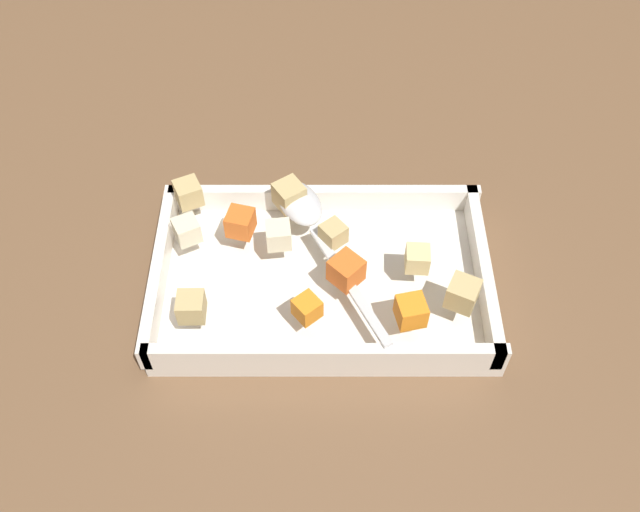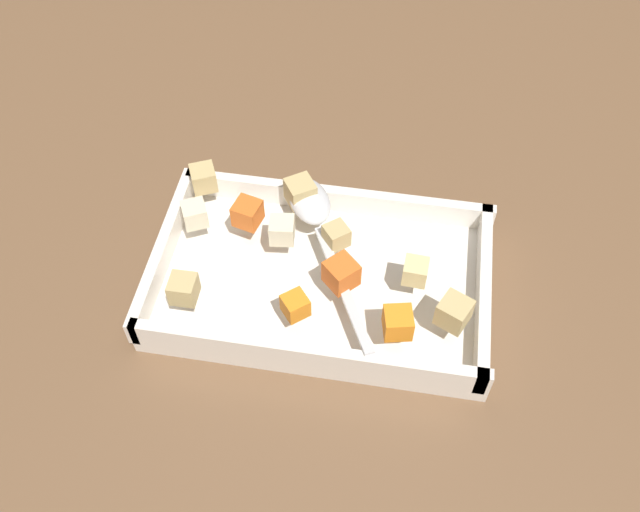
# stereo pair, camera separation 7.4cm
# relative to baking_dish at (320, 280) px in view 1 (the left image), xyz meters

# --- Properties ---
(ground_plane) EXTENTS (4.00, 4.00, 0.00)m
(ground_plane) POSITION_rel_baking_dish_xyz_m (0.00, 0.02, -0.01)
(ground_plane) COLOR brown
(baking_dish) EXTENTS (0.36, 0.22, 0.05)m
(baking_dish) POSITION_rel_baking_dish_xyz_m (0.00, 0.00, 0.00)
(baking_dish) COLOR white
(baking_dish) RESTS_ON ground_plane
(carrot_chunk_mid_right) EXTENTS (0.03, 0.03, 0.03)m
(carrot_chunk_mid_right) POSITION_rel_baking_dish_xyz_m (-0.09, 0.04, 0.05)
(carrot_chunk_mid_right) COLOR orange
(carrot_chunk_mid_right) RESTS_ON baking_dish
(carrot_chunk_corner_se) EXTENTS (0.04, 0.04, 0.03)m
(carrot_chunk_corner_se) POSITION_rel_baking_dish_xyz_m (0.03, -0.02, 0.05)
(carrot_chunk_corner_se) COLOR orange
(carrot_chunk_corner_se) RESTS_ON baking_dish
(carrot_chunk_heap_top) EXTENTS (0.03, 0.03, 0.03)m
(carrot_chunk_heap_top) POSITION_rel_baking_dish_xyz_m (0.09, -0.07, 0.05)
(carrot_chunk_heap_top) COLOR orange
(carrot_chunk_heap_top) RESTS_ON baking_dish
(carrot_chunk_under_handle) EXTENTS (0.03, 0.03, 0.02)m
(carrot_chunk_under_handle) POSITION_rel_baking_dish_xyz_m (-0.01, -0.07, 0.04)
(carrot_chunk_under_handle) COLOR orange
(carrot_chunk_under_handle) RESTS_ON baking_dish
(potato_chunk_near_left) EXTENTS (0.04, 0.04, 0.03)m
(potato_chunk_near_left) POSITION_rel_baking_dish_xyz_m (-0.04, 0.08, 0.05)
(potato_chunk_near_left) COLOR tan
(potato_chunk_near_left) RESTS_ON baking_dish
(potato_chunk_near_right) EXTENTS (0.04, 0.04, 0.03)m
(potato_chunk_near_right) POSITION_rel_baking_dish_xyz_m (0.14, -0.05, 0.05)
(potato_chunk_near_right) COLOR tan
(potato_chunk_near_right) RESTS_ON baking_dish
(potato_chunk_corner_sw) EXTENTS (0.03, 0.03, 0.03)m
(potato_chunk_corner_sw) POSITION_rel_baking_dish_xyz_m (-0.05, 0.03, 0.05)
(potato_chunk_corner_sw) COLOR beige
(potato_chunk_corner_sw) RESTS_ON baking_dish
(potato_chunk_far_left) EXTENTS (0.03, 0.03, 0.02)m
(potato_chunk_far_left) POSITION_rel_baking_dish_xyz_m (0.10, -0.01, 0.05)
(potato_chunk_far_left) COLOR #E0CC89
(potato_chunk_far_left) RESTS_ON baking_dish
(potato_chunk_corner_nw) EXTENTS (0.03, 0.03, 0.03)m
(potato_chunk_corner_nw) POSITION_rel_baking_dish_xyz_m (-0.13, -0.07, 0.05)
(potato_chunk_corner_nw) COLOR tan
(potato_chunk_corner_nw) RESTS_ON baking_dish
(potato_chunk_corner_ne) EXTENTS (0.04, 0.04, 0.03)m
(potato_chunk_corner_ne) POSITION_rel_baking_dish_xyz_m (-0.15, 0.09, 0.05)
(potato_chunk_corner_ne) COLOR tan
(potato_chunk_corner_ne) RESTS_ON baking_dish
(potato_chunk_far_right) EXTENTS (0.03, 0.03, 0.03)m
(potato_chunk_far_right) POSITION_rel_baking_dish_xyz_m (-0.14, 0.03, 0.05)
(potato_chunk_far_right) COLOR beige
(potato_chunk_far_right) RESTS_ON baking_dish
(potato_chunk_rim_edge) EXTENTS (0.03, 0.03, 0.02)m
(potato_chunk_rim_edge) POSITION_rel_baking_dish_xyz_m (0.01, 0.03, 0.04)
(potato_chunk_rim_edge) COLOR tan
(potato_chunk_rim_edge) RESTS_ON baking_dish
(serving_spoon) EXTENTS (0.13, 0.22, 0.02)m
(serving_spoon) POSITION_rel_baking_dish_xyz_m (-0.02, 0.06, 0.04)
(serving_spoon) COLOR silver
(serving_spoon) RESTS_ON baking_dish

